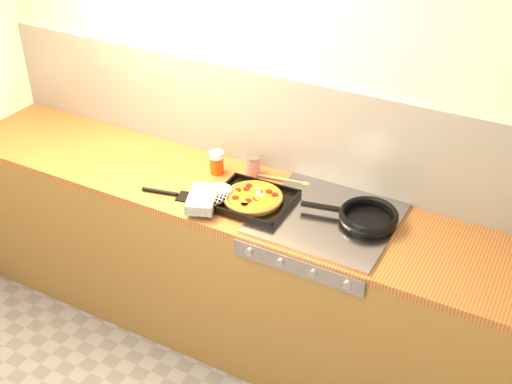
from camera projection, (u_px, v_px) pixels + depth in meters
The scene contains 9 objects.
room_shell at pixel (268, 122), 3.12m from camera, with size 3.20×3.20×3.20m.
counter_run at pixel (241, 267), 3.29m from camera, with size 3.20×0.62×0.90m.
stovetop at pixel (327, 219), 2.86m from camera, with size 0.60×0.56×0.02m, color #9D9DA2.
pizza_on_tray at pixel (240, 198), 2.94m from camera, with size 0.47×0.41×0.06m.
frying_pan at pixel (367, 216), 2.82m from camera, with size 0.46×0.31×0.04m.
tomato_can at pixel (253, 166), 3.16m from camera, with size 0.09×0.09×0.10m.
juice_glass at pixel (217, 162), 3.17m from camera, with size 0.09×0.09×0.12m.
wooden_spoon at pixel (287, 180), 3.13m from camera, with size 0.30×0.07×0.02m.
black_spatula at pixel (171, 194), 3.03m from camera, with size 0.29×0.11×0.02m.
Camera 1 is at (1.29, -1.11, 2.55)m, focal length 45.00 mm.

